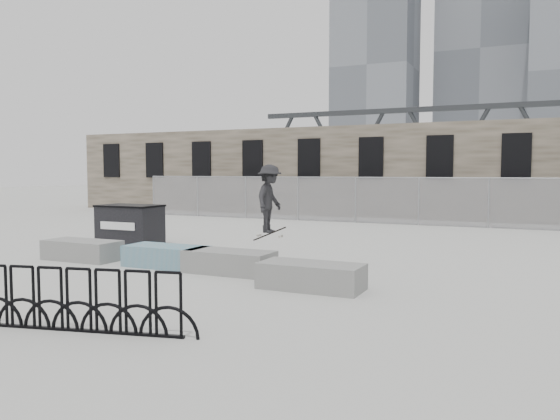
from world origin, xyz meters
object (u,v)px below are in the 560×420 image
object	(u,v)px
planter_far_left	(82,249)
planter_center_right	(229,261)
dumpster	(130,225)
skateboarder	(270,199)
planter_center_left	(166,255)
bike_rack	(50,300)
planter_offset	(311,275)

from	to	relation	value
planter_far_left	planter_center_right	distance (m)	4.33
dumpster	skateboarder	bearing A→B (deg)	-18.43
skateboarder	planter_center_left	bearing A→B (deg)	106.47
planter_center_left	bike_rack	xyz separation A→B (m)	(1.64, -4.93, 0.17)
planter_far_left	planter_offset	xyz separation A→B (m)	(6.60, -0.76, 0.00)
planter_center_right	bike_rack	xyz separation A→B (m)	(-0.12, -4.86, 0.17)
planter_center_left	dumpster	world-z (taller)	dumpster
dumpster	planter_far_left	bearing A→B (deg)	-74.83
dumpster	bike_rack	world-z (taller)	dumpster
planter_far_left	dumpster	distance (m)	2.87
planter_center_left	bike_rack	bearing A→B (deg)	-71.60
planter_far_left	planter_center_left	xyz separation A→B (m)	(2.58, 0.08, 0.00)
planter_center_right	bike_rack	world-z (taller)	bike_rack
bike_rack	planter_center_right	bearing A→B (deg)	88.61
dumpster	bike_rack	bearing A→B (deg)	-57.09
planter_center_left	planter_center_right	xyz separation A→B (m)	(1.76, -0.07, 0.00)
planter_far_left	bike_rack	bearing A→B (deg)	-49.00
planter_far_left	skateboarder	xyz separation A→B (m)	(4.91, 0.89, 1.36)
planter_offset	dumpster	size ratio (longest dim) A/B	1.06
planter_center_right	bike_rack	distance (m)	4.86
bike_rack	dumpster	bearing A→B (deg)	123.24
planter_far_left	planter_center_right	bearing A→B (deg)	0.12
planter_center_left	skateboarder	world-z (taller)	skateboarder
planter_center_right	dumpster	world-z (taller)	dumpster
planter_far_left	skateboarder	size ratio (longest dim) A/B	1.13
planter_far_left	dumpster	xyz separation A→B (m)	(-0.76, 2.74, 0.35)
planter_center_right	skateboarder	bearing A→B (deg)	56.80
planter_offset	bike_rack	xyz separation A→B (m)	(-2.38, -4.09, 0.17)
planter_center_right	dumpster	distance (m)	5.79
planter_far_left	bike_rack	xyz separation A→B (m)	(4.21, -4.85, 0.17)
planter_far_left	dumpster	bearing A→B (deg)	105.50
planter_center_left	planter_far_left	bearing A→B (deg)	-178.28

